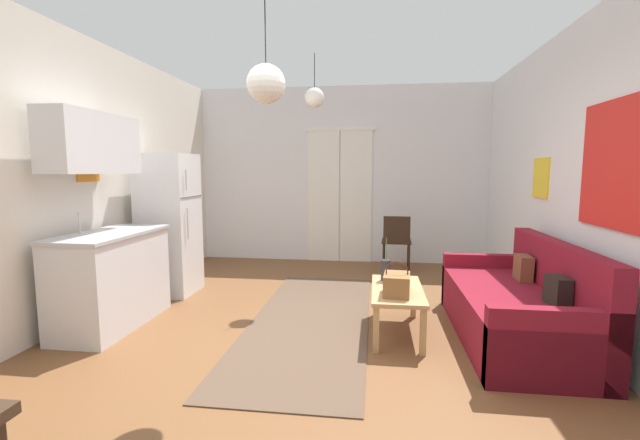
# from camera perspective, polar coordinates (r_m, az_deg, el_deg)

# --- Properties ---
(ground_plane) EXTENTS (5.23, 7.72, 0.10)m
(ground_plane) POSITION_cam_1_polar(r_m,az_deg,el_deg) (3.66, -2.11, -18.14)
(ground_plane) COLOR brown
(wall_back) EXTENTS (4.83, 0.13, 2.82)m
(wall_back) POSITION_cam_1_polar(r_m,az_deg,el_deg) (6.91, 2.86, 5.99)
(wall_back) COLOR silver
(wall_back) RESTS_ON ground_plane
(wall_right) EXTENTS (0.12, 7.32, 2.82)m
(wall_right) POSITION_cam_1_polar(r_m,az_deg,el_deg) (3.74, 36.45, 4.24)
(wall_right) COLOR silver
(wall_right) RESTS_ON ground_plane
(wall_left) EXTENTS (0.12, 7.32, 2.82)m
(wall_left) POSITION_cam_1_polar(r_m,az_deg,el_deg) (4.39, -34.40, 4.54)
(wall_left) COLOR silver
(wall_left) RESTS_ON ground_plane
(area_rug) EXTENTS (1.15, 3.24, 0.01)m
(area_rug) POSITION_cam_1_polar(r_m,az_deg,el_deg) (4.31, -1.29, -13.43)
(area_rug) COLOR brown
(area_rug) RESTS_ON ground_plane
(couch) EXTENTS (0.90, 1.93, 0.87)m
(couch) POSITION_cam_1_polar(r_m,az_deg,el_deg) (4.18, 25.63, -10.78)
(couch) COLOR maroon
(couch) RESTS_ON ground_plane
(coffee_table) EXTENTS (0.46, 0.97, 0.42)m
(coffee_table) POSITION_cam_1_polar(r_m,az_deg,el_deg) (3.96, 10.41, -9.93)
(coffee_table) COLOR tan
(coffee_table) RESTS_ON ground_plane
(bamboo_vase) EXTENTS (0.10, 0.10, 0.42)m
(bamboo_vase) POSITION_cam_1_polar(r_m,az_deg,el_deg) (4.17, 8.93, -6.72)
(bamboo_vase) COLOR #2D2D33
(bamboo_vase) RESTS_ON coffee_table
(handbag) EXTENTS (0.24, 0.32, 0.30)m
(handbag) POSITION_cam_1_polar(r_m,az_deg,el_deg) (3.72, 10.36, -8.53)
(handbag) COLOR brown
(handbag) RESTS_ON coffee_table
(refrigerator) EXTENTS (0.61, 0.60, 1.69)m
(refrigerator) POSITION_cam_1_polar(r_m,az_deg,el_deg) (5.39, -19.76, -0.54)
(refrigerator) COLOR white
(refrigerator) RESTS_ON ground_plane
(kitchen_counter) EXTENTS (0.58, 1.22, 2.02)m
(kitchen_counter) POSITION_cam_1_polar(r_m,az_deg,el_deg) (4.48, -26.92, -3.27)
(kitchen_counter) COLOR silver
(kitchen_counter) RESTS_ON ground_plane
(accent_chair) EXTENTS (0.44, 0.42, 0.84)m
(accent_chair) POSITION_cam_1_polar(r_m,az_deg,el_deg) (6.24, 10.33, -2.60)
(accent_chair) COLOR black
(accent_chair) RESTS_ON ground_plane
(pendant_lamp_near) EXTENTS (0.28, 0.28, 0.86)m
(pendant_lamp_near) POSITION_cam_1_polar(r_m,az_deg,el_deg) (3.14, -7.33, 17.86)
(pendant_lamp_near) COLOR black
(pendant_lamp_far) EXTENTS (0.23, 0.23, 0.61)m
(pendant_lamp_far) POSITION_cam_1_polar(r_m,az_deg,el_deg) (5.06, -0.75, 16.26)
(pendant_lamp_far) COLOR black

